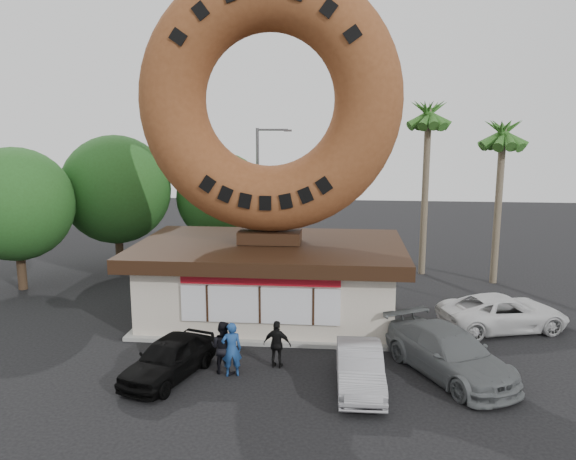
# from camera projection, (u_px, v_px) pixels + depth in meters

# --- Properties ---
(ground) EXTENTS (90.00, 90.00, 0.00)m
(ground) POSITION_uv_depth(u_px,v_px,m) (247.00, 379.00, 18.36)
(ground) COLOR black
(ground) RESTS_ON ground
(donut_shop) EXTENTS (11.20, 7.20, 3.80)m
(donut_shop) POSITION_uv_depth(u_px,v_px,m) (270.00, 278.00, 23.89)
(donut_shop) COLOR beige
(donut_shop) RESTS_ON ground
(giant_donut) EXTENTS (10.70, 2.73, 10.70)m
(giant_donut) POSITION_uv_depth(u_px,v_px,m) (269.00, 100.00, 22.54)
(giant_donut) COLOR brown
(giant_donut) RESTS_ON donut_shop
(tree_west) EXTENTS (6.00, 6.00, 7.65)m
(tree_west) POSITION_uv_depth(u_px,v_px,m) (116.00, 190.00, 31.11)
(tree_west) COLOR #473321
(tree_west) RESTS_ON ground
(tree_mid) EXTENTS (5.20, 5.20, 6.63)m
(tree_mid) POSITION_uv_depth(u_px,v_px,m) (221.00, 197.00, 32.67)
(tree_mid) COLOR #473321
(tree_mid) RESTS_ON ground
(tree_far) EXTENTS (5.60, 5.60, 7.14)m
(tree_far) POSITION_uv_depth(u_px,v_px,m) (16.00, 204.00, 27.59)
(tree_far) COLOR #473321
(tree_far) RESTS_ON ground
(palm_near) EXTENTS (2.60, 2.60, 9.75)m
(palm_near) POSITION_uv_depth(u_px,v_px,m) (428.00, 120.00, 29.81)
(palm_near) COLOR #726651
(palm_near) RESTS_ON ground
(palm_far) EXTENTS (2.60, 2.60, 8.75)m
(palm_far) POSITION_uv_depth(u_px,v_px,m) (503.00, 139.00, 28.18)
(palm_far) COLOR #726651
(palm_far) RESTS_ON ground
(street_lamp) EXTENTS (2.11, 0.20, 8.00)m
(street_lamp) POSITION_uv_depth(u_px,v_px,m) (260.00, 188.00, 33.36)
(street_lamp) COLOR #59595E
(street_lamp) RESTS_ON ground
(person_left) EXTENTS (0.77, 0.61, 1.84)m
(person_left) POSITION_uv_depth(u_px,v_px,m) (232.00, 349.00, 18.42)
(person_left) COLOR navy
(person_left) RESTS_ON ground
(person_center) EXTENTS (1.01, 0.88, 1.79)m
(person_center) POSITION_uv_depth(u_px,v_px,m) (223.00, 347.00, 18.65)
(person_center) COLOR black
(person_center) RESTS_ON ground
(person_right) EXTENTS (1.02, 0.54, 1.65)m
(person_right) POSITION_uv_depth(u_px,v_px,m) (277.00, 344.00, 19.07)
(person_right) COLOR black
(person_right) RESTS_ON ground
(car_black) EXTENTS (2.75, 4.29, 1.36)m
(car_black) POSITION_uv_depth(u_px,v_px,m) (169.00, 358.00, 18.32)
(car_black) COLOR black
(car_black) RESTS_ON ground
(car_silver) EXTENTS (1.52, 4.05, 1.32)m
(car_silver) POSITION_uv_depth(u_px,v_px,m) (360.00, 368.00, 17.61)
(car_silver) COLOR #959499
(car_silver) RESTS_ON ground
(car_grey) EXTENTS (4.44, 5.66, 1.53)m
(car_grey) POSITION_uv_depth(u_px,v_px,m) (449.00, 353.00, 18.50)
(car_grey) COLOR slate
(car_grey) RESTS_ON ground
(car_white) EXTENTS (5.58, 3.67, 1.43)m
(car_white) POSITION_uv_depth(u_px,v_px,m) (503.00, 312.00, 22.66)
(car_white) COLOR silver
(car_white) RESTS_ON ground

